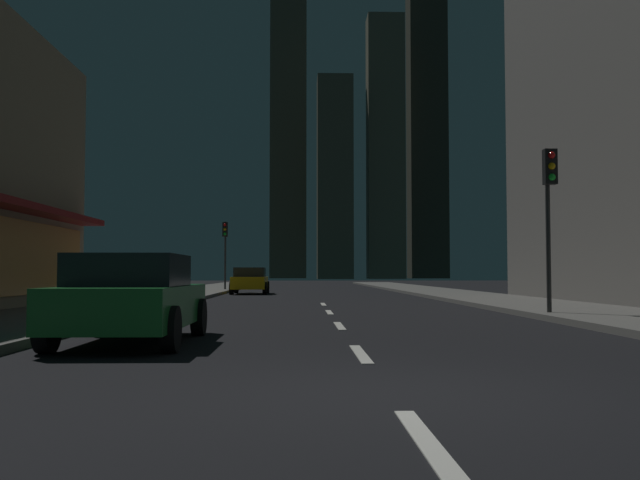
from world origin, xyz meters
name	(u,v)px	position (x,y,z in m)	size (l,w,h in m)	color
ground_plane	(315,295)	(0.00, 32.00, -0.05)	(78.00, 136.00, 0.10)	black
sidewalk_right	(440,292)	(7.00, 32.00, 0.07)	(4.00, 76.00, 0.15)	#605E59
sidewalk_left	(189,292)	(-7.00, 32.00, 0.07)	(4.00, 76.00, 0.15)	#605E59
lane_marking_center	(340,326)	(0.00, 8.40, 0.01)	(0.16, 23.00, 0.01)	silver
skyscraper_distant_tall	(288,133)	(-3.50, 150.06, 32.99)	(8.12, 8.94, 65.98)	#514D3D
skyscraper_distant_mid	(335,178)	(6.04, 129.89, 20.01)	(6.98, 7.26, 40.03)	brown
skyscraper_distant_short	(385,147)	(16.53, 132.95, 26.86)	(7.42, 5.79, 53.71)	#5F5B47
skyscraper_distant_slender	(427,123)	(26.98, 143.31, 34.16)	(8.13, 6.91, 68.32)	#343227
car_parked_near	(132,298)	(-3.60, 4.77, 0.74)	(1.98, 4.24, 1.45)	#1E722D
car_parked_far	(250,280)	(-3.60, 31.62, 0.74)	(1.98, 4.24, 1.45)	gold
fire_hydrant_far_left	(146,294)	(-5.90, 16.27, 0.45)	(0.42, 0.30, 0.65)	red
traffic_light_near_right	(549,193)	(5.50, 10.76, 3.19)	(0.32, 0.48, 4.20)	#2D2D2D
traffic_light_far_left	(225,240)	(-5.50, 36.44, 3.19)	(0.32, 0.48, 4.20)	#2D2D2D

